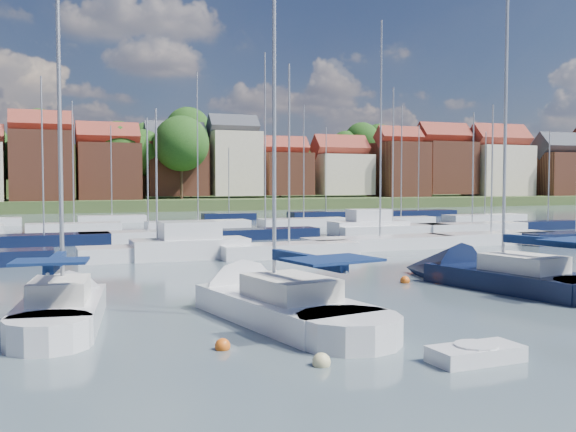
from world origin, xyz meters
name	(u,v)px	position (x,y,z in m)	size (l,w,h in m)	color
ground	(199,232)	(0.00, 40.00, 0.00)	(260.00, 260.00, 0.00)	#405057
sailboat_left	(65,308)	(-13.09, 4.36, 0.37)	(3.83, 9.53, 12.71)	silver
sailboat_centre	(261,303)	(-6.57, 2.86, 0.35)	(5.14, 12.00, 15.80)	silver
sailboat_navy	(485,277)	(4.91, 5.17, 0.35)	(5.63, 12.22, 16.37)	black
tender	(476,354)	(-3.39, -4.94, 0.20)	(2.47, 1.20, 0.53)	silver
buoy_b	(321,366)	(-7.26, -3.84, 0.00)	(0.47, 0.47, 0.47)	beige
buoy_c	(223,350)	(-9.17, -1.41, 0.00)	(0.43, 0.43, 0.43)	#D85914
buoy_e	(405,283)	(1.84, 6.98, 0.00)	(0.44, 0.44, 0.44)	#D85914
buoy_g	(32,330)	(-14.13, 3.05, 0.00)	(0.54, 0.54, 0.54)	beige
marina_field	(234,231)	(1.91, 35.15, 0.43)	(79.62, 41.41, 15.93)	silver
far_shore_town	(114,182)	(2.23, 132.67, 4.61)	(212.46, 90.00, 22.27)	#425028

